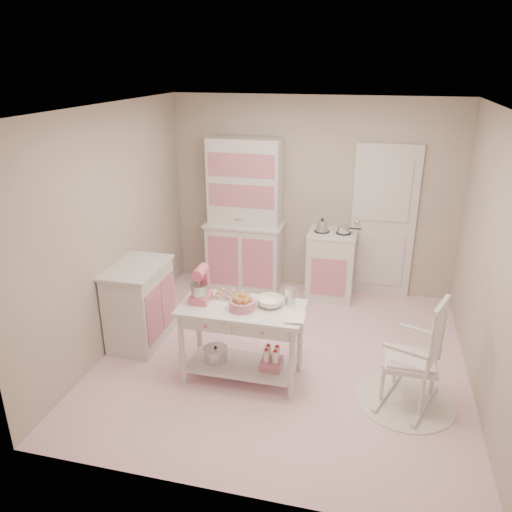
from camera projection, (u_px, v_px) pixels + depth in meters
The scene contains 14 objects.
room_shell at pixel (287, 210), 4.81m from camera, with size 3.84×3.84×2.62m.
door at pixel (383, 222), 6.52m from camera, with size 0.82×0.05×2.04m, color silver.
hutch at pixel (244, 216), 6.73m from camera, with size 1.06×0.50×2.08m, color silver.
stove at pixel (331, 265), 6.63m from camera, with size 0.62×0.57×0.92m, color silver.
base_cabinet at pixel (140, 304), 5.56m from camera, with size 0.54×0.84×0.92m, color silver.
lace_rug at pixel (405, 401), 4.70m from camera, with size 0.92×0.92×0.01m, color white.
rocking_chair at pixel (412, 351), 4.50m from camera, with size 0.48×0.72×1.10m, color silver.
work_table at pixel (242, 343), 4.92m from camera, with size 1.20×0.60×0.80m, color silver.
stand_mixer at pixel (200, 285), 4.82m from camera, with size 0.20×0.28×0.34m, color #E05E79.
cookie_tray at pixel (232, 296), 4.97m from camera, with size 0.34×0.24×0.02m, color silver.
bread_basket at pixel (242, 305), 4.71m from camera, with size 0.25×0.25×0.09m, color #CA7489.
mixing_bowl at pixel (270, 302), 4.77m from camera, with size 0.26×0.26×0.08m, color white.
metal_pitcher at pixel (290, 296), 4.79m from camera, with size 0.10×0.10×0.17m, color silver.
recipe_book at pixel (286, 317), 4.56m from camera, with size 0.18×0.24×0.02m, color white.
Camera 1 is at (0.82, -4.57, 3.00)m, focal length 35.00 mm.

